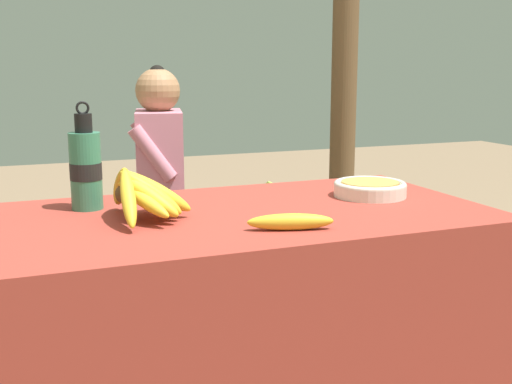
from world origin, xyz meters
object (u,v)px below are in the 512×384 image
banana_bunch_ripe (142,193)px  support_post_far (345,38)px  water_bottle (86,168)px  loose_banana_front (291,222)px  seated_vendor (150,172)px  serving_bowl (370,188)px  banana_bunch_green (274,195)px  wooden_bench (173,231)px

banana_bunch_ripe → support_post_far: bearing=47.4°
water_bottle → loose_banana_front: 0.60m
seated_vendor → loose_banana_front: bearing=103.4°
serving_bowl → seated_vendor: 1.26m
banana_bunch_ripe → banana_bunch_green: 1.57m
banana_bunch_green → serving_bowl: bearing=-99.5°
banana_bunch_green → support_post_far: size_ratio=0.13×
water_bottle → seated_vendor: size_ratio=0.26×
wooden_bench → seated_vendor: size_ratio=1.57×
water_bottle → support_post_far: (1.59, 1.43, 0.42)m
wooden_bench → water_bottle: bearing=-115.0°
banana_bunch_ripe → serving_bowl: size_ratio=1.44×
banana_bunch_green → water_bottle: bearing=-133.3°
water_bottle → loose_banana_front: water_bottle is taller
seated_vendor → banana_bunch_green: (0.61, 0.03, -0.16)m
serving_bowl → wooden_bench: serving_bowl is taller
support_post_far → water_bottle: bearing=-138.0°
seated_vendor → wooden_bench: bearing=-154.9°
water_bottle → loose_banana_front: (0.42, -0.41, -0.09)m
seated_vendor → support_post_far: support_post_far is taller
water_bottle → support_post_far: support_post_far is taller
loose_banana_front → banana_bunch_green: 1.62m
banana_bunch_ripe → support_post_far: size_ratio=0.12×
seated_vendor → banana_bunch_green: 0.63m
serving_bowl → water_bottle: size_ratio=0.74×
banana_bunch_ripe → banana_bunch_green: (0.90, 1.25, -0.31)m
support_post_far → wooden_bench: bearing=-162.0°
water_bottle → seated_vendor: (0.40, 1.05, -0.20)m
banana_bunch_ripe → support_post_far: 2.22m
wooden_bench → serving_bowl: bearing=-75.6°
serving_bowl → banana_bunch_green: bearing=80.5°
serving_bowl → loose_banana_front: size_ratio=1.02×
seated_vendor → support_post_far: size_ratio=0.44×
wooden_bench → support_post_far: support_post_far is taller
water_bottle → support_post_far: size_ratio=0.12×
support_post_far → banana_bunch_ripe: bearing=-132.6°
loose_banana_front → wooden_bench: size_ratio=0.12×
wooden_bench → support_post_far: bearing=18.0°
wooden_bench → support_post_far: 1.46m
serving_bowl → seated_vendor: bearing=109.1°
banana_bunch_ripe → seated_vendor: size_ratio=0.28×
loose_banana_front → banana_bunch_green: loose_banana_front is taller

